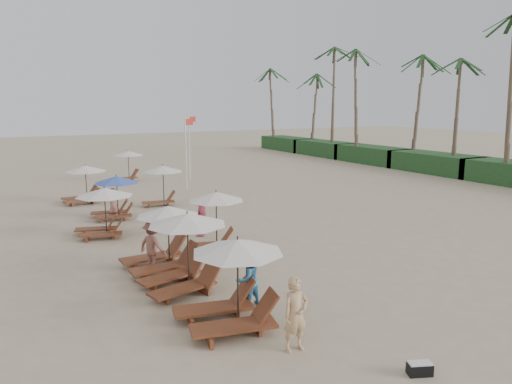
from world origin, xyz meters
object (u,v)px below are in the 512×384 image
inland_station_2 (126,162)px  beachgoer_near (296,314)px  lounger_station_4 (114,196)px  beachgoer_mid_b (153,246)px  beachgoer_far_a (202,216)px  lounger_station_2 (160,242)px  lounger_station_5 (82,183)px  inland_station_1 (161,179)px  lounger_station_1 (180,253)px  beachgoer_mid_a (247,279)px  beachgoer_far_b (113,202)px  inland_station_0 (214,211)px  lounger_station_0 (228,286)px  duffel_bag (420,368)px  flag_pole_near (186,149)px

inland_station_2 → beachgoer_near: (-2.93, -26.74, -0.51)m
beachgoer_near → lounger_station_4: bearing=93.0°
beachgoer_mid_b → beachgoer_far_a: beachgoer_mid_b is taller
beachgoer_mid_b → beachgoer_far_a: bearing=-73.4°
lounger_station_2 → lounger_station_4: 8.37m
lounger_station_5 → inland_station_1: (3.79, -2.81, 0.33)m
lounger_station_1 → beachgoer_mid_a: lounger_station_1 is taller
lounger_station_5 → beachgoer_far_b: lounger_station_5 is taller
lounger_station_2 → beachgoer_mid_a: bearing=-74.9°
inland_station_0 → beachgoer_far_a: bearing=82.8°
inland_station_0 → lounger_station_5: bearing=104.5°
lounger_station_0 → beachgoer_far_b: (0.22, 13.76, -0.36)m
inland_station_2 → duffel_bag: size_ratio=4.67×
lounger_station_1 → beachgoer_near: bearing=-78.1°
lounger_station_4 → duffel_bag: lounger_station_4 is taller
inland_station_0 → beachgoer_mid_b: (-2.93, -1.39, -0.60)m
lounger_station_2 → inland_station_0: bearing=28.0°
beachgoer_mid_b → duffel_bag: size_ratio=3.10×
lounger_station_1 → beachgoer_mid_b: lounger_station_1 is taller
lounger_station_1 → inland_station_1: lounger_station_1 is taller
lounger_station_2 → beachgoer_mid_a: (1.13, -4.20, -0.18)m
beachgoer_mid_a → beachgoer_far_b: beachgoer_mid_a is taller
inland_station_1 → beachgoer_mid_a: bearing=-99.0°
lounger_station_2 → inland_station_0: 3.06m
inland_station_1 → duffel_bag: 19.38m
lounger_station_0 → beachgoer_mid_b: lounger_station_0 is taller
inland_station_2 → flag_pole_near: size_ratio=0.55×
lounger_station_4 → beachgoer_mid_b: lounger_station_4 is taller
lounger_station_0 → beachgoer_near: (0.80, -1.86, -0.21)m
beachgoer_near → flag_pole_near: (5.65, 21.45, 1.80)m
beachgoer_near → beachgoer_far_a: (1.93, 10.10, -0.02)m
lounger_station_2 → inland_station_0: (2.67, 1.42, 0.48)m
lounger_station_1 → lounger_station_4: (0.37, 10.43, -0.02)m
lounger_station_1 → lounger_station_2: size_ratio=1.03×
beachgoer_mid_a → inland_station_0: bearing=-119.6°
inland_station_2 → beachgoer_mid_a: bearing=-96.5°
inland_station_1 → beachgoer_mid_a: (-2.31, -14.53, -0.66)m
lounger_station_1 → inland_station_1: bearing=74.3°
lounger_station_1 → beachgoer_mid_b: size_ratio=1.59×
lounger_station_0 → beachgoer_near: 2.04m
lounger_station_2 → flag_pole_near: 16.13m
lounger_station_1 → beachgoer_far_a: lounger_station_1 is taller
lounger_station_2 → beachgoer_near: size_ratio=1.53×
inland_station_1 → beachgoer_near: 17.36m
lounger_station_5 → inland_station_0: size_ratio=1.02×
inland_station_2 → beachgoer_far_a: bearing=-93.4°
beachgoer_mid_b → flag_pole_near: (6.89, 14.58, 1.81)m
duffel_bag → beachgoer_near: bearing=128.7°
lounger_station_4 → beachgoer_far_a: (2.57, -5.11, -0.29)m
beachgoer_mid_b → lounger_station_4: bearing=-33.1°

